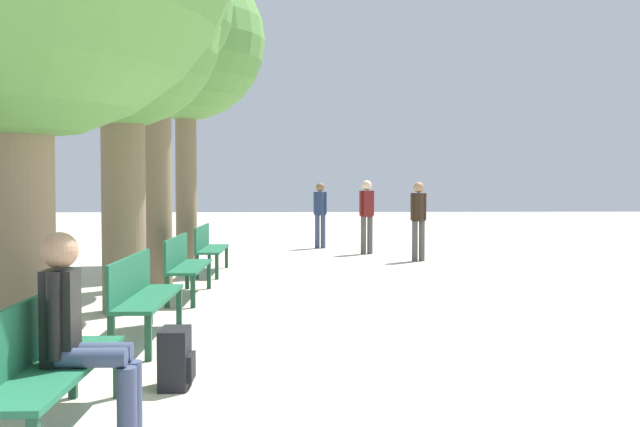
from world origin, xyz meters
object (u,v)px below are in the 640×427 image
Objects in this scene: tree_row_1 at (122,38)px; pedestrian_mid at (418,216)px; backpack at (176,359)px; bench_row_3 at (208,245)px; bench_row_0 at (42,356)px; tree_row_3 at (185,43)px; person_seated at (80,328)px; tree_row_2 at (156,12)px; pedestrian_near at (320,211)px; pedestrian_far at (367,212)px; bench_row_2 at (184,261)px; bench_row_1 at (140,290)px.

pedestrian_mid is (4.88, 6.04, -2.54)m from tree_row_1.
bench_row_3 is at bearing 94.97° from backpack.
tree_row_3 is at bearing 93.37° from bench_row_0.
person_seated is 0.78× the size of pedestrian_mid.
tree_row_2 is at bearing -142.12° from pedestrian_mid.
person_seated is at bearing -83.24° from tree_row_2.
bench_row_0 reaches higher than backpack.
pedestrian_near is at bearing 67.93° from tree_row_2.
bench_row_0 is 7.94m from tree_row_2.
pedestrian_far is at bearing 75.86° from person_seated.
person_seated is (0.23, -8.67, 0.18)m from bench_row_3.
pedestrian_mid reaches higher than bench_row_2.
tree_row_2 is at bearing 102.16° from backpack.
pedestrian_near is at bearing 81.64° from person_seated.
pedestrian_mid reaches higher than bench_row_0.
tree_row_2 is at bearing -125.74° from pedestrian_far.
bench_row_1 is at bearing -85.25° from tree_row_3.
pedestrian_near is at bearing 72.89° from tree_row_1.
pedestrian_near reaches higher than person_seated.
pedestrian_far is (-0.96, 1.66, 0.03)m from pedestrian_mid.
tree_row_2 is 7.85m from person_seated.
pedestrian_mid reaches higher than person_seated.
bench_row_1 is at bearing 110.47° from backpack.
backpack is (0.43, 1.11, -0.47)m from person_seated.
bench_row_1 is 10.05m from pedestrian_far.
bench_row_3 is 4.98m from pedestrian_far.
backpack is at bearing -70.58° from tree_row_1.
bench_row_3 is 7.60m from backpack.
tree_row_2 is at bearing -90.00° from tree_row_3.
tree_row_1 is 4.98m from backpack.
bench_row_3 reaches higher than backpack.
bench_row_0 is 1.00× the size of bench_row_1.
tree_row_2 reaches higher than bench_row_2.
pedestrian_mid is (4.29, 4.91, 0.45)m from bench_row_2.
backpack is (0.66, 1.14, -0.30)m from bench_row_0.
tree_row_3 is 12.85× the size of backpack.
bench_row_1 is 2.89m from person_seated.
bench_row_2 is 1.08× the size of pedestrian_mid.
bench_row_3 is at bearing -113.33° from pedestrian_near.
tree_row_3 reaches higher than pedestrian_near.
bench_row_3 is 8.68m from person_seated.
person_seated is at bearing -111.07° from backpack.
bench_row_3 is 1.08× the size of pedestrian_near.
pedestrian_near is at bearing 82.80° from backpack.
pedestrian_far is at bearing 70.58° from bench_row_1.
backpack is at bearing -110.79° from pedestrian_mid.
backpack is at bearing 59.96° from bench_row_0.
bench_row_1 is 5.80m from bench_row_3.
person_seated is at bearing -80.02° from tree_row_1.
bench_row_3 is at bearing -65.21° from tree_row_3.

